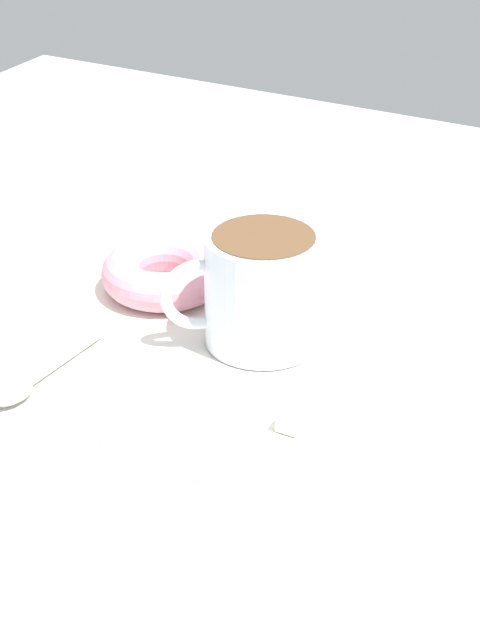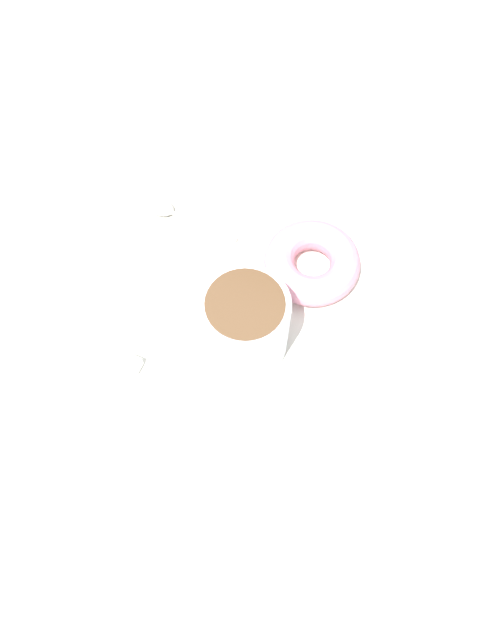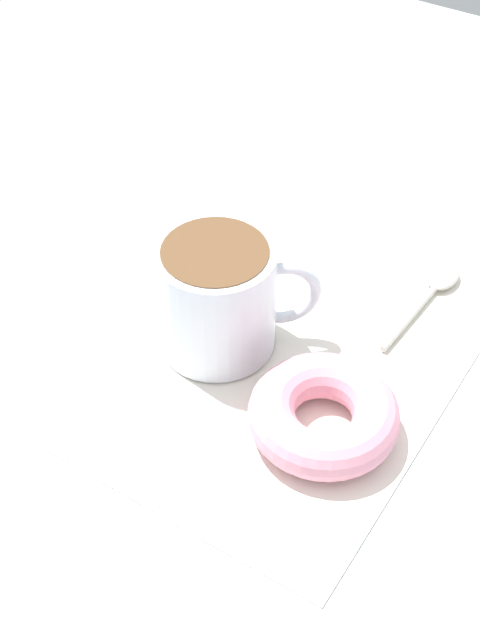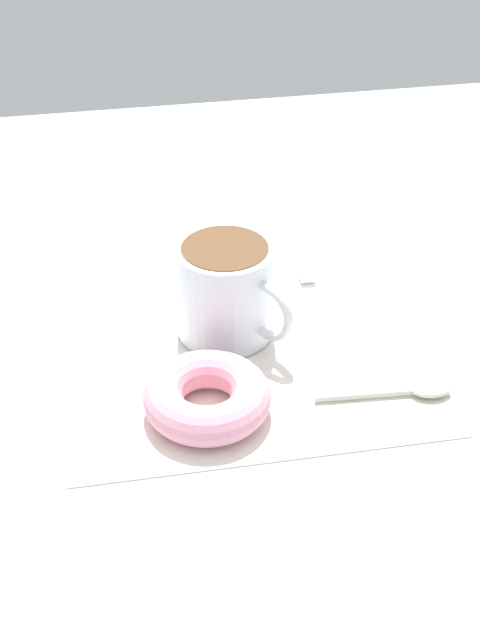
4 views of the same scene
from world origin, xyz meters
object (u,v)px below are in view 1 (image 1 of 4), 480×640
Objects in this scene: donut at (164,272)px; sugar_cube at (290,420)px; coffee_cup at (261,288)px; spoon at (26,384)px.

donut reaches higher than sugar_cube.
coffee_cup reaches higher than spoon.
donut is 22.55cm from sugar_cube.
coffee_cup is 7.39× the size of sugar_cube.
sugar_cube is (-9.57, -7.24, -3.94)cm from coffee_cup.
donut is (3.62, 11.02, -3.01)cm from coffee_cup.
sugar_cube reaches higher than spoon.
coffee_cup is 1.04× the size of donut.
sugar_cube is at bearing -142.87° from coffee_cup.
spoon is 19.76cm from sugar_cube.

